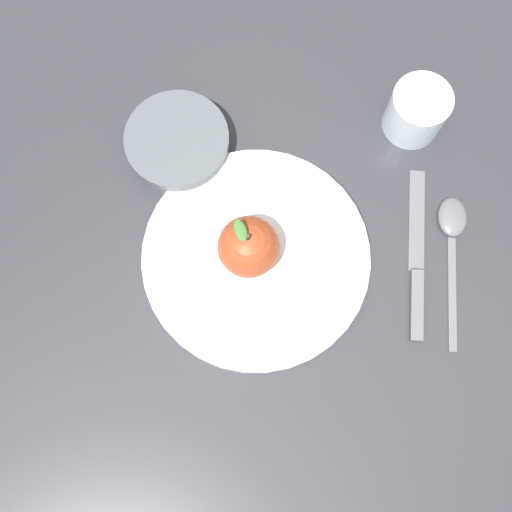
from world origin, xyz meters
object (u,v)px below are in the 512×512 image
at_px(cup, 418,111).
at_px(apple, 249,247).
at_px(knife, 417,269).
at_px(spoon, 452,234).
at_px(dinner_plate, 256,258).
at_px(side_bowl, 178,142).

bearing_deg(cup, apple, 80.34).
distance_m(knife, spoon, 0.06).
height_order(dinner_plate, apple, apple).
distance_m(dinner_plate, spoon, 0.23).
bearing_deg(side_bowl, knife, -168.53).
bearing_deg(apple, side_bowl, -18.40).
bearing_deg(apple, knife, -144.14).
distance_m(side_bowl, cup, 0.29).
bearing_deg(dinner_plate, spoon, -132.89).
height_order(side_bowl, spoon, side_bowl).
height_order(apple, side_bowl, apple).
relative_size(cup, knife, 0.40).
distance_m(cup, knife, 0.19).
xyz_separation_m(apple, knife, (-0.16, -0.11, -0.05)).
xyz_separation_m(dinner_plate, spoon, (-0.16, -0.17, -0.01)).
xyz_separation_m(side_bowl, cup, (-0.20, -0.21, 0.01)).
bearing_deg(apple, spoon, -133.54).
xyz_separation_m(dinner_plate, knife, (-0.15, -0.11, -0.01)).
bearing_deg(dinner_plate, cup, -98.20).
bearing_deg(knife, cup, -51.90).
height_order(dinner_plate, cup, cup).
distance_m(side_bowl, spoon, 0.34).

